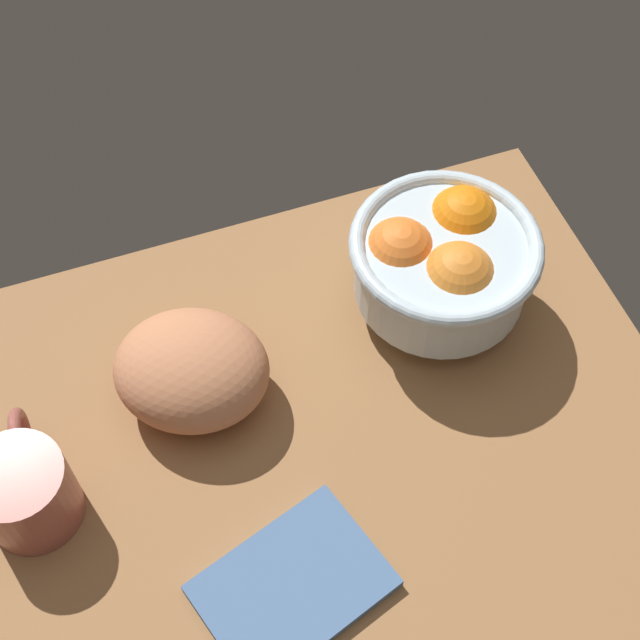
% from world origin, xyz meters
% --- Properties ---
extents(ground_plane, '(0.76, 0.65, 0.03)m').
position_xyz_m(ground_plane, '(0.00, 0.00, -0.01)').
color(ground_plane, '#96673E').
extents(fruit_bowl, '(0.19, 0.19, 0.12)m').
position_xyz_m(fruit_bowl, '(0.19, 0.15, 0.07)').
color(fruit_bowl, silver).
rests_on(fruit_bowl, ground).
extents(bread_loaf, '(0.20, 0.19, 0.09)m').
position_xyz_m(bread_loaf, '(-0.08, 0.13, 0.05)').
color(bread_loaf, tan).
rests_on(bread_loaf, ground).
extents(napkin_folded, '(0.19, 0.16, 0.01)m').
position_xyz_m(napkin_folded, '(-0.05, -0.09, 0.01)').
color(napkin_folded, '#4C6D9A').
rests_on(napkin_folded, ground).
extents(mug, '(0.09, 0.13, 0.08)m').
position_xyz_m(mug, '(-0.25, 0.06, 0.04)').
color(mug, '#9D5246').
rests_on(mug, ground).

